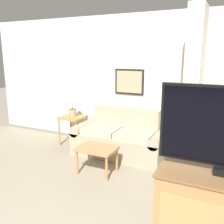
# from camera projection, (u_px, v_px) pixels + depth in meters

# --- Properties ---
(wall_back) EXTENTS (7.17, 0.16, 2.60)m
(wall_back) POSITION_uv_depth(u_px,v_px,m) (139.00, 84.00, 4.86)
(wall_back) COLOR silver
(wall_back) RESTS_ON ground_plane
(wall_partition_pillar) EXTENTS (0.24, 0.63, 2.60)m
(wall_partition_pillar) POSITION_uv_depth(u_px,v_px,m) (193.00, 89.00, 4.07)
(wall_partition_pillar) COLOR silver
(wall_partition_pillar) RESTS_ON ground_plane
(couch) EXTENTS (1.73, 0.84, 0.84)m
(couch) POSITION_uv_depth(u_px,v_px,m) (120.00, 138.00, 4.74)
(couch) COLOR tan
(couch) RESTS_ON ground_plane
(coffee_table) EXTENTS (0.60, 0.44, 0.43)m
(coffee_table) POSITION_uv_depth(u_px,v_px,m) (97.00, 151.00, 3.92)
(coffee_table) COLOR #B27F4C
(coffee_table) RESTS_ON ground_plane
(side_table) EXTENTS (0.48, 0.48, 0.60)m
(side_table) POSITION_uv_depth(u_px,v_px,m) (73.00, 121.00, 5.20)
(side_table) COLOR #B27F4C
(side_table) RESTS_ON ground_plane
(table_lamp) EXTENTS (0.28, 0.28, 0.44)m
(table_lamp) POSITION_uv_depth(u_px,v_px,m) (72.00, 103.00, 5.11)
(table_lamp) COLOR tan
(table_lamp) RESTS_ON side_table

